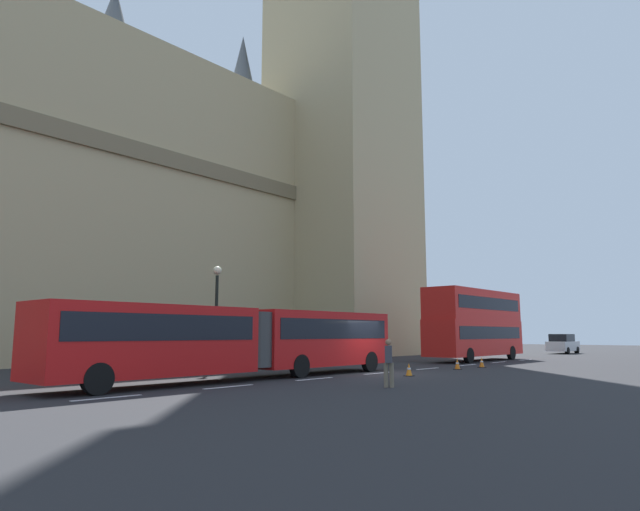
{
  "coord_description": "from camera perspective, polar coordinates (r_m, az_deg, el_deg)",
  "views": [
    {
      "loc": [
        -22.21,
        -15.84,
        1.88
      ],
      "look_at": [
        0.57,
        4.11,
        6.14
      ],
      "focal_mm": 31.26,
      "sensor_mm": 36.0,
      "label": 1
    }
  ],
  "objects": [
    {
      "name": "ground_plane",
      "position": [
        27.34,
        5.83,
        -11.92
      ],
      "size": [
        160.0,
        160.0,
        0.0
      ],
      "primitive_type": "plane",
      "color": "#262628"
    },
    {
      "name": "lane_centre_marking",
      "position": [
        29.34,
        8.64,
        -11.59
      ],
      "size": [
        34.4,
        0.16,
        0.01
      ],
      "color": "silver",
      "rests_on": "ground_plane"
    },
    {
      "name": "articulated_bus",
      "position": [
        23.73,
        -7.57,
        -8.27
      ],
      "size": [
        17.3,
        2.54,
        2.9
      ],
      "color": "red",
      "rests_on": "ground_plane"
    },
    {
      "name": "double_decker_bus",
      "position": [
        41.06,
        15.57,
        -6.56
      ],
      "size": [
        10.61,
        2.54,
        4.9
      ],
      "color": "red",
      "rests_on": "ground_plane"
    },
    {
      "name": "sedan_lead",
      "position": [
        58.8,
        23.6,
        -8.29
      ],
      "size": [
        4.4,
        1.86,
        1.85
      ],
      "color": "#B7B7BC",
      "rests_on": "ground_plane"
    },
    {
      "name": "traffic_cone_west",
      "position": [
        25.75,
        9.1,
        -11.47
      ],
      "size": [
        0.36,
        0.36,
        0.58
      ],
      "color": "black",
      "rests_on": "ground_plane"
    },
    {
      "name": "traffic_cone_middle",
      "position": [
        30.96,
        13.88,
        -10.74
      ],
      "size": [
        0.36,
        0.36,
        0.58
      ],
      "color": "black",
      "rests_on": "ground_plane"
    },
    {
      "name": "traffic_cone_east",
      "position": [
        33.09,
        16.22,
        -10.47
      ],
      "size": [
        0.36,
        0.36,
        0.58
      ],
      "color": "black",
      "rests_on": "ground_plane"
    },
    {
      "name": "street_lamp",
      "position": [
        28.47,
        -10.57,
        -5.51
      ],
      "size": [
        0.44,
        0.44,
        5.27
      ],
      "color": "black",
      "rests_on": "ground_plane"
    },
    {
      "name": "pedestrian_near_cones",
      "position": [
        20.26,
        7.04,
        -10.69
      ],
      "size": [
        0.47,
        0.42,
        1.69
      ],
      "color": "#726651",
      "rests_on": "ground_plane"
    }
  ]
}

